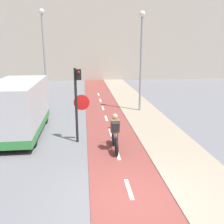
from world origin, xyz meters
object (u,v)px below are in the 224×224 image
street_lamp_far (44,47)px  street_lamp_sidewalk (141,51)px  cyclist_near (115,133)px  traffic_light_pole (78,97)px  van (18,109)px

street_lamp_far → street_lamp_sidewalk: street_lamp_far is taller
street_lamp_far → cyclist_near: (3.87, -8.91, -3.29)m
traffic_light_pole → cyclist_near: size_ratio=1.85×
street_lamp_sidewalk → cyclist_near: (-2.39, -6.14, -3.08)m
van → cyclist_near: bearing=-29.7°
street_lamp_sidewalk → street_lamp_far: bearing=156.1°
traffic_light_pole → street_lamp_far: size_ratio=0.50×
traffic_light_pole → van: bearing=154.6°
street_lamp_sidewalk → van: street_lamp_sidewalk is taller
cyclist_near → van: 4.96m
traffic_light_pole → van: traffic_light_pole is taller
traffic_light_pole → street_lamp_sidewalk: street_lamp_sidewalk is taller
traffic_light_pole → street_lamp_sidewalk: (3.84, 5.04, 1.80)m
street_lamp_far → van: bearing=-93.7°
street_lamp_far → van: (-0.41, -6.47, -2.77)m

